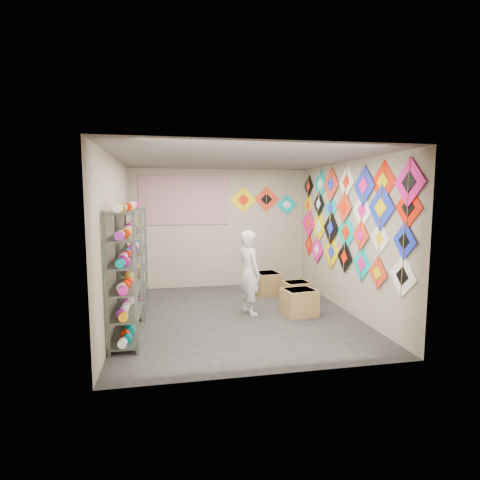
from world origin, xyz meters
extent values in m
plane|color=black|center=(0.00, 0.00, 0.00)|extent=(4.50, 4.50, 0.00)
plane|color=tan|center=(0.00, 2.25, 1.35)|extent=(4.00, 0.00, 4.00)
plane|color=tan|center=(0.00, -2.25, 1.35)|extent=(4.00, 0.00, 4.00)
plane|color=tan|center=(-2.00, 0.00, 1.35)|extent=(0.00, 4.50, 4.50)
plane|color=tan|center=(2.00, 0.00, 1.35)|extent=(0.00, 4.50, 4.50)
plane|color=#6A635A|center=(0.00, 0.00, 2.70)|extent=(4.50, 4.50, 0.00)
cube|color=#4C5147|center=(-1.78, -0.85, 0.95)|extent=(0.40, 1.10, 1.90)
cube|color=#4C5147|center=(-1.78, 0.45, 0.95)|extent=(0.40, 1.10, 1.90)
cylinder|color=#E9199B|center=(-1.78, -1.33, 1.04)|extent=(0.12, 0.10, 0.12)
cylinder|color=#FE3400|center=(-1.78, -1.14, 1.04)|extent=(0.12, 0.10, 0.12)
cylinder|color=orange|center=(-1.78, -0.95, 1.04)|extent=(0.12, 0.10, 0.12)
cylinder|color=white|center=(-1.78, -0.75, 1.04)|extent=(0.12, 0.10, 0.12)
cylinder|color=red|center=(-1.78, -0.56, 1.04)|extent=(0.12, 0.10, 0.12)
cylinder|color=purple|center=(-1.78, -0.37, 1.04)|extent=(0.12, 0.10, 0.12)
cylinder|color=beige|center=(-1.78, -0.03, 1.04)|extent=(0.12, 0.10, 0.12)
cylinder|color=#028783|center=(-1.78, 0.16, 1.04)|extent=(0.12, 0.10, 0.12)
cylinder|color=#E9199B|center=(-1.78, 0.35, 1.04)|extent=(0.12, 0.10, 0.12)
cylinder|color=#FE3400|center=(-1.78, 0.55, 1.04)|extent=(0.12, 0.10, 0.12)
cylinder|color=orange|center=(-1.78, 0.74, 1.04)|extent=(0.12, 0.10, 0.12)
cylinder|color=white|center=(-1.78, 0.93, 1.04)|extent=(0.12, 0.10, 0.12)
cube|color=white|center=(1.99, -1.75, 0.99)|extent=(0.03, 0.62, 0.62)
cube|color=red|center=(1.97, -1.16, 0.92)|extent=(0.02, 0.52, 0.52)
cube|color=#00B0B1|center=(1.99, -0.64, 0.97)|extent=(0.03, 0.61, 0.61)
cube|color=black|center=(1.97, -0.05, 0.99)|extent=(0.02, 0.58, 0.58)
cube|color=#FFD900|center=(1.99, 0.54, 0.99)|extent=(0.03, 0.68, 0.68)
cube|color=#FD0F8E|center=(1.97, 1.24, 0.94)|extent=(0.02, 0.62, 0.62)
cube|color=#F41A00|center=(1.99, 1.75, 0.99)|extent=(0.03, 0.52, 0.52)
cube|color=#192FCB|center=(1.97, -1.78, 1.48)|extent=(0.01, 0.52, 0.52)
cube|color=white|center=(1.99, -1.15, 1.45)|extent=(0.02, 0.52, 0.52)
cube|color=red|center=(1.97, -0.59, 1.44)|extent=(0.02, 0.52, 0.52)
cube|color=#00B0B1|center=(1.99, -0.04, 1.44)|extent=(0.02, 0.70, 0.70)
cube|color=black|center=(1.97, 0.58, 1.47)|extent=(0.03, 0.67, 0.67)
cube|color=#FFD900|center=(1.99, 1.22, 1.43)|extent=(0.03, 0.72, 0.72)
cube|color=#FD0F8E|center=(1.97, 1.78, 1.48)|extent=(0.02, 0.71, 0.71)
cube|color=#F41A00|center=(1.99, -1.80, 1.94)|extent=(0.03, 0.60, 0.60)
cube|color=#192FCB|center=(1.97, -1.17, 1.92)|extent=(0.02, 0.71, 0.71)
cube|color=white|center=(1.99, -0.59, 1.85)|extent=(0.01, 0.62, 0.62)
cube|color=red|center=(1.97, 0.04, 1.89)|extent=(0.02, 0.59, 0.59)
cube|color=#00B0B1|center=(1.99, 0.65, 1.85)|extent=(0.01, 0.56, 0.56)
cube|color=black|center=(1.97, 1.20, 1.93)|extent=(0.02, 0.54, 0.54)
cube|color=#FFD900|center=(1.99, 1.85, 1.88)|extent=(0.03, 0.55, 0.55)
cube|color=#FD0F8E|center=(1.97, -1.81, 2.27)|extent=(0.02, 0.67, 0.67)
cube|color=#F41A00|center=(1.99, -1.17, 2.30)|extent=(0.03, 0.67, 0.67)
cube|color=#192FCB|center=(1.97, -0.64, 2.26)|extent=(0.03, 0.67, 0.67)
cube|color=white|center=(1.99, 0.01, 2.34)|extent=(0.04, 0.60, 0.60)
cube|color=red|center=(1.97, 0.63, 2.31)|extent=(0.04, 0.69, 0.69)
cube|color=#00B0B1|center=(1.99, 1.17, 2.34)|extent=(0.02, 0.64, 0.64)
cube|color=black|center=(1.97, 1.81, 2.31)|extent=(0.02, 0.51, 0.51)
cube|color=#FFD900|center=(0.55, 2.24, 2.01)|extent=(0.61, 0.02, 0.61)
cube|color=red|center=(1.10, 2.24, 2.02)|extent=(0.61, 0.02, 0.61)
cube|color=#00B0B1|center=(1.60, 2.24, 1.89)|extent=(0.50, 0.02, 0.50)
cube|color=#7C50AD|center=(-0.80, 2.23, 2.00)|extent=(2.00, 0.01, 1.10)
imported|color=beige|center=(0.22, 0.06, 0.75)|extent=(0.77, 0.70, 1.49)
cube|color=olive|center=(1.07, -0.19, 0.23)|extent=(0.62, 0.54, 0.46)
cube|color=olive|center=(1.30, 0.60, 0.20)|extent=(0.54, 0.46, 0.41)
cube|color=olive|center=(0.88, 1.29, 0.24)|extent=(0.57, 0.61, 0.47)
camera|label=1|loc=(-1.16, -6.29, 2.08)|focal=28.00mm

